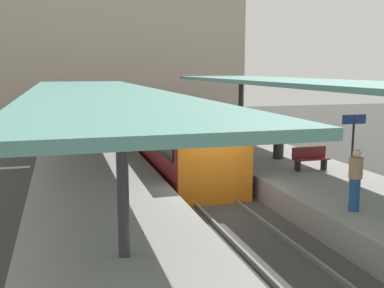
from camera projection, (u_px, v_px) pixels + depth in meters
The scene contains 14 objects.
ground_plane at pixel (220, 214), 15.17m from camera, with size 80.00×80.00×0.00m, color #383835.
platform_left at pixel (103, 209), 14.05m from camera, with size 4.40×28.00×1.00m, color gray.
platform_right at pixel (322, 191), 16.12m from camera, with size 4.40×28.00×1.00m, color gray.
track_ballast at pixel (220, 211), 15.15m from camera, with size 3.20×28.00×0.20m, color #423F3D.
rail_near_side at pixel (199, 208), 14.93m from camera, with size 0.08×28.00×0.14m, color slate.
rail_far_side at pixel (240, 205), 15.32m from camera, with size 0.08×28.00×0.14m, color slate.
commuter_train at pixel (178, 138), 20.27m from camera, with size 2.78×10.56×3.10m.
canopy_left at pixel (96, 94), 14.82m from camera, with size 4.18×21.00×3.08m.
canopy_right at pixel (306, 84), 16.85m from camera, with size 4.18×21.00×3.34m.
platform_bench at pixel (310, 158), 17.17m from camera, with size 1.40×0.41×0.86m.
platform_sign at pixel (353, 132), 15.75m from camera, with size 0.90×0.08×2.21m.
litter_bin at pixel (278, 149), 19.38m from camera, with size 0.44×0.44×0.80m, color #2D2D30.
passenger_near_bench at pixel (355, 179), 12.15m from camera, with size 0.36×0.36×1.68m.
station_building_backdrop at pixel (112, 58), 32.92m from camera, with size 18.00×6.00×11.00m, color #A89E8E.
Camera 1 is at (-4.91, -13.77, 4.77)m, focal length 42.89 mm.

